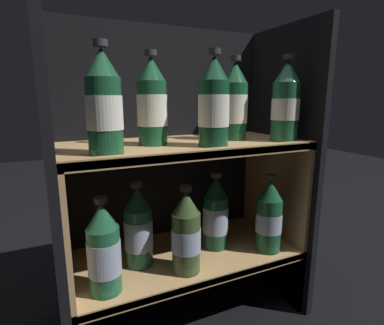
% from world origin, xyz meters
% --- Properties ---
extents(fridge_back_wall, '(0.70, 0.02, 0.88)m').
position_xyz_m(fridge_back_wall, '(0.00, 0.32, 0.44)').
color(fridge_back_wall, black).
rests_on(fridge_back_wall, ground_plane).
extents(fridge_side_left, '(0.02, 0.35, 0.88)m').
position_xyz_m(fridge_side_left, '(-0.34, 0.16, 0.44)').
color(fridge_side_left, black).
rests_on(fridge_side_left, ground_plane).
extents(fridge_side_right, '(0.02, 0.35, 0.88)m').
position_xyz_m(fridge_side_right, '(0.34, 0.16, 0.44)').
color(fridge_side_right, black).
rests_on(fridge_side_right, ground_plane).
extents(shelf_lower, '(0.66, 0.31, 0.21)m').
position_xyz_m(shelf_lower, '(0.00, 0.15, 0.17)').
color(shelf_lower, tan).
rests_on(shelf_lower, ground_plane).
extents(shelf_upper, '(0.66, 0.31, 0.54)m').
position_xyz_m(shelf_upper, '(0.00, 0.15, 0.40)').
color(shelf_upper, tan).
rests_on(shelf_upper, ground_plane).
extents(bottle_upper_front_0, '(0.08, 0.08, 0.24)m').
position_xyz_m(bottle_upper_front_0, '(-0.23, 0.07, 0.64)').
color(bottle_upper_front_0, '#194C2D').
rests_on(bottle_upper_front_0, shelf_upper).
extents(bottle_upper_front_1, '(0.08, 0.08, 0.24)m').
position_xyz_m(bottle_upper_front_1, '(0.04, 0.07, 0.64)').
color(bottle_upper_front_1, '#144228').
rests_on(bottle_upper_front_1, shelf_upper).
extents(bottle_upper_front_2, '(0.08, 0.08, 0.24)m').
position_xyz_m(bottle_upper_front_2, '(0.27, 0.07, 0.65)').
color(bottle_upper_front_2, '#1E5638').
rests_on(bottle_upper_front_2, shelf_upper).
extents(bottle_upper_back_0, '(0.08, 0.08, 0.24)m').
position_xyz_m(bottle_upper_back_0, '(-0.09, 0.15, 0.64)').
color(bottle_upper_back_0, '#194C2D').
rests_on(bottle_upper_back_0, shelf_upper).
extents(bottle_upper_back_1, '(0.08, 0.08, 0.24)m').
position_xyz_m(bottle_upper_back_1, '(0.16, 0.15, 0.64)').
color(bottle_upper_back_1, '#194C2D').
rests_on(bottle_upper_back_1, shelf_upper).
extents(bottle_lower_front_0, '(0.08, 0.08, 0.24)m').
position_xyz_m(bottle_lower_front_0, '(-0.25, 0.07, 0.31)').
color(bottle_lower_front_0, '#1E5638').
rests_on(bottle_lower_front_0, shelf_lower).
extents(bottle_lower_front_1, '(0.08, 0.08, 0.24)m').
position_xyz_m(bottle_lower_front_1, '(-0.04, 0.07, 0.31)').
color(bottle_lower_front_1, '#384C28').
rests_on(bottle_lower_front_1, shelf_lower).
extents(bottle_lower_front_2, '(0.08, 0.08, 0.24)m').
position_xyz_m(bottle_lower_front_2, '(0.24, 0.07, 0.31)').
color(bottle_lower_front_2, '#194C2D').
rests_on(bottle_lower_front_2, shelf_lower).
extents(bottle_lower_back_0, '(0.08, 0.08, 0.24)m').
position_xyz_m(bottle_lower_back_0, '(-0.14, 0.15, 0.31)').
color(bottle_lower_back_0, '#1E5638').
rests_on(bottle_lower_back_0, shelf_lower).
extents(bottle_lower_back_1, '(0.08, 0.08, 0.24)m').
position_xyz_m(bottle_lower_back_1, '(0.10, 0.15, 0.31)').
color(bottle_lower_back_1, '#144228').
rests_on(bottle_lower_back_1, shelf_lower).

